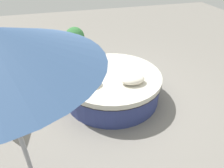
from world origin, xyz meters
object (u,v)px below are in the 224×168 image
object	(u,v)px
throw_pillow_1	(133,79)
side_table	(46,73)
planter	(75,40)
throw_pillow_0	(90,82)
round_bed	(112,86)

from	to	relation	value
throw_pillow_1	side_table	world-z (taller)	throw_pillow_1
planter	side_table	size ratio (longest dim) A/B	1.91
throw_pillow_1	planter	world-z (taller)	planter
planter	throw_pillow_0	bearing A→B (deg)	89.33
round_bed	throw_pillow_0	size ratio (longest dim) A/B	4.80
side_table	throw_pillow_0	bearing A→B (deg)	122.96
throw_pillow_0	throw_pillow_1	distance (m)	0.87
round_bed	planter	bearing A→B (deg)	-77.79
throw_pillow_1	planter	distance (m)	2.91
round_bed	planter	xyz separation A→B (m)	(0.51, -2.35, 0.25)
throw_pillow_1	round_bed	bearing A→B (deg)	-53.92
throw_pillow_0	side_table	size ratio (longest dim) A/B	0.90
throw_pillow_0	planter	xyz separation A→B (m)	(-0.03, -2.65, -0.12)
throw_pillow_0	throw_pillow_1	xyz separation A→B (m)	(-0.86, 0.14, 0.02)
round_bed	side_table	distance (m)	1.83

